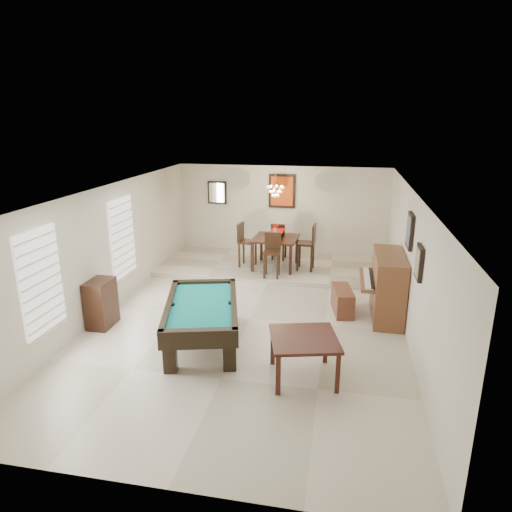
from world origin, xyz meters
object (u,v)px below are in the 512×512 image
(pool_table, at_px, (202,324))
(chandelier, at_px, (275,187))
(dining_table, at_px, (275,250))
(dining_chair_west, at_px, (248,245))
(upright_piano, at_px, (380,286))
(apothecary_chest, at_px, (101,303))
(dining_chair_east, at_px, (306,247))
(dining_chair_south, at_px, (272,256))
(piano_bench, at_px, (342,301))
(flower_vase, at_px, (276,228))
(square_table, at_px, (304,357))
(dining_chair_north, at_px, (279,241))

(pool_table, relative_size, chandelier, 3.80)
(dining_table, distance_m, dining_chair_west, 0.74)
(upright_piano, bearing_deg, dining_chair_west, 144.39)
(apothecary_chest, relative_size, dining_chair_west, 0.81)
(pool_table, relative_size, dining_chair_east, 1.90)
(pool_table, xyz_separation_m, dining_chair_south, (0.71, 3.43, 0.28))
(dining_table, bearing_deg, pool_table, -99.22)
(piano_bench, bearing_deg, dining_chair_east, 113.20)
(upright_piano, height_order, piano_bench, upright_piano)
(pool_table, distance_m, upright_piano, 3.67)
(upright_piano, relative_size, chandelier, 2.63)
(dining_chair_south, bearing_deg, chandelier, 92.38)
(dining_table, distance_m, flower_vase, 0.59)
(apothecary_chest, bearing_deg, dining_chair_west, 61.23)
(square_table, xyz_separation_m, dining_chair_north, (-1.21, 5.70, 0.29))
(upright_piano, distance_m, apothecary_chest, 5.52)
(dining_table, relative_size, dining_chair_south, 1.04)
(apothecary_chest, height_order, dining_table, dining_table)
(dining_chair_east, relative_size, chandelier, 1.99)
(flower_vase, relative_size, dining_chair_west, 0.22)
(dining_chair_south, relative_size, dining_chair_north, 1.05)
(pool_table, xyz_separation_m, dining_chair_north, (0.67, 4.93, 0.25))
(upright_piano, bearing_deg, piano_bench, 176.08)
(pool_table, xyz_separation_m, flower_vase, (0.68, 4.18, 0.79))
(dining_chair_south, distance_m, dining_chair_east, 1.06)
(dining_chair_west, bearing_deg, chandelier, -63.39)
(apothecary_chest, height_order, dining_chair_south, dining_chair_south)
(pool_table, height_order, apothecary_chest, apothecary_chest)
(pool_table, relative_size, piano_bench, 2.48)
(flower_vase, relative_size, dining_chair_north, 0.24)
(dining_table, bearing_deg, flower_vase, 0.00)
(dining_chair_west, xyz_separation_m, chandelier, (0.68, 0.24, 1.51))
(square_table, distance_m, apothecary_chest, 4.17)
(piano_bench, height_order, dining_chair_east, dining_chair_east)
(dining_chair_north, bearing_deg, dining_table, 95.23)
(upright_piano, bearing_deg, dining_table, 136.64)
(apothecary_chest, bearing_deg, flower_vase, 53.79)
(flower_vase, distance_m, dining_chair_west, 0.87)
(upright_piano, bearing_deg, pool_table, -150.00)
(dining_table, bearing_deg, square_table, -76.38)
(dining_table, bearing_deg, dining_chair_east, -1.69)
(apothecary_chest, height_order, dining_chair_west, dining_chair_west)
(square_table, relative_size, apothecary_chest, 1.08)
(square_table, bearing_deg, chandelier, 103.61)
(upright_piano, distance_m, chandelier, 3.91)
(chandelier, bearing_deg, dining_chair_north, 85.84)
(apothecary_chest, distance_m, flower_vase, 4.82)
(dining_table, bearing_deg, dining_chair_south, -87.79)
(upright_piano, relative_size, dining_table, 1.40)
(square_table, height_order, dining_chair_south, dining_chair_south)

